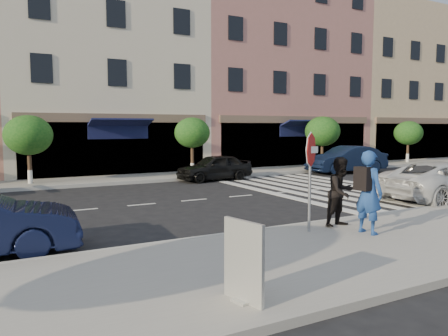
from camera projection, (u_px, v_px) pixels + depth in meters
ground at (252, 221)px, 12.58m from camera, size 120.00×120.00×0.00m
sidewalk_near at (345, 250)px, 9.29m from camera, size 60.00×4.50×0.15m
sidewalk_far at (137, 178)px, 22.21m from camera, size 60.00×3.00×0.15m
building_centre at (98, 81)px, 26.71m from camera, size 11.00×9.00×11.00m
building_east_mid at (262, 75)px, 32.30m from camera, size 13.00×9.00×13.00m
building_east_far at (381, 89)px, 38.27m from camera, size 12.00×9.00×12.00m
street_tree_wb at (28, 135)px, 19.45m from camera, size 2.10×2.10×3.06m
street_tree_c at (192, 133)px, 23.24m from camera, size 1.90×1.90×3.04m
street_tree_ea at (322, 131)px, 27.50m from camera, size 2.20×2.20×3.19m
street_tree_eb at (408, 133)px, 31.30m from camera, size 2.00×2.00×2.94m
stop_sign at (311, 159)px, 10.50m from camera, size 0.84×0.23×2.43m
photographer at (368, 192)px, 10.38m from camera, size 0.56×0.78×2.00m
walker at (341, 192)px, 11.16m from camera, size 0.95×0.78×1.78m
poster_board at (244, 262)px, 6.33m from camera, size 0.33×0.79×1.21m
car_near_right at (445, 181)px, 15.88m from camera, size 5.22×2.44×1.45m
car_far_mid at (215, 167)px, 21.92m from camera, size 3.98×1.83×1.32m
car_far_right at (347, 160)px, 25.36m from camera, size 4.90×2.02×1.58m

